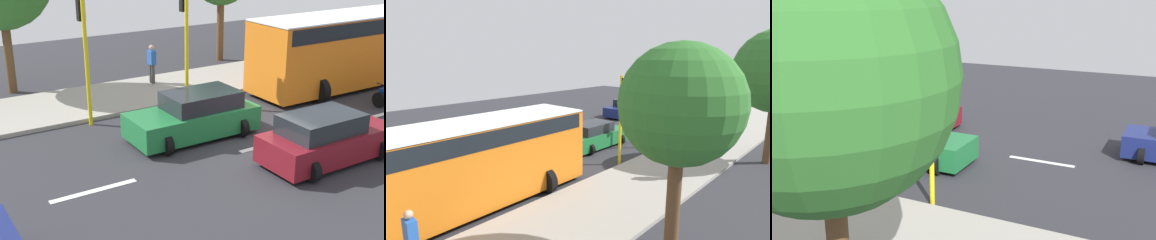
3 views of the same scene
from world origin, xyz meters
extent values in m
cube|color=#2D2D33|center=(0.00, 0.00, -0.05)|extent=(40.00, 60.00, 0.10)
cube|color=#9E998E|center=(7.00, 0.00, 0.07)|extent=(4.00, 60.00, 0.15)
cube|color=white|center=(0.00, 0.00, 0.01)|extent=(0.20, 2.40, 0.01)
cube|color=white|center=(0.00, 6.00, 0.01)|extent=(0.20, 2.40, 0.01)
cube|color=maroon|center=(-1.83, -0.61, 0.56)|extent=(1.75, 4.18, 0.80)
cube|color=#1E2328|center=(-1.83, -0.28, 1.24)|extent=(1.47, 2.34, 0.56)
cylinder|color=black|center=(-1.07, -1.99, 0.32)|extent=(0.64, 0.22, 0.64)
cylinder|color=black|center=(-2.60, -1.99, 0.32)|extent=(0.64, 0.22, 0.64)
cylinder|color=black|center=(-1.07, 0.77, 0.32)|extent=(0.64, 0.22, 0.64)
cylinder|color=black|center=(-2.60, 0.77, 0.32)|extent=(0.64, 0.22, 0.64)
cube|color=#1E7238|center=(1.86, 1.80, 0.56)|extent=(1.84, 4.30, 0.80)
cube|color=#1E2328|center=(1.86, 1.45, 1.24)|extent=(1.54, 2.41, 0.56)
cylinder|color=black|center=(1.05, 3.21, 0.32)|extent=(0.64, 0.22, 0.64)
cylinder|color=black|center=(2.67, 3.21, 0.32)|extent=(0.64, 0.22, 0.64)
cylinder|color=black|center=(1.05, 0.38, 0.32)|extent=(0.64, 0.22, 0.64)
cylinder|color=black|center=(2.67, 0.38, 0.32)|extent=(0.64, 0.22, 0.64)
cube|color=orange|center=(3.42, -7.94, 1.65)|extent=(2.50, 11.00, 2.90)
cube|color=black|center=(3.42, -7.94, 2.75)|extent=(2.52, 10.56, 0.60)
cube|color=white|center=(3.42, -7.94, 3.12)|extent=(2.50, 11.00, 0.08)
cylinder|color=black|center=(2.32, -4.42, 0.50)|extent=(1.00, 0.30, 1.00)
cylinder|color=black|center=(4.52, -4.42, 0.50)|extent=(1.00, 0.30, 1.00)
cylinder|color=black|center=(0.63, -5.94, 0.30)|extent=(0.60, 0.10, 0.60)
cylinder|color=black|center=(0.63, -6.04, 0.90)|extent=(0.55, 0.04, 0.04)
cylinder|color=#3F3F3F|center=(7.72, 0.15, 0.57)|extent=(0.16, 0.16, 0.85)
cylinder|color=#3F3F3F|center=(7.92, 0.15, 0.57)|extent=(0.16, 0.16, 0.85)
cube|color=#2659B2|center=(7.82, 0.15, 1.30)|extent=(0.40, 0.24, 0.60)
sphere|color=tan|center=(7.82, 0.15, 1.73)|extent=(0.22, 0.22, 0.22)
cylinder|color=#1E1E4C|center=(5.72, -9.99, 0.57)|extent=(0.16, 0.16, 0.85)
cylinder|color=#1E1E4C|center=(5.92, -9.99, 0.57)|extent=(0.16, 0.16, 0.85)
cube|color=#2659B2|center=(5.82, -9.99, 1.30)|extent=(0.40, 0.24, 0.60)
sphere|color=tan|center=(5.82, -9.99, 1.73)|extent=(0.22, 0.22, 0.22)
cylinder|color=yellow|center=(4.75, 0.25, 2.25)|extent=(0.14, 0.14, 4.50)
cube|color=black|center=(4.97, 0.25, 4.00)|extent=(0.24, 0.24, 0.76)
sphere|color=#F2A50C|center=(5.09, 0.25, 4.00)|extent=(0.16, 0.16, 0.16)
sphere|color=green|center=(5.09, 0.25, 3.76)|extent=(0.16, 0.16, 0.16)
cylinder|color=yellow|center=(4.75, 4.22, 2.25)|extent=(0.14, 0.14, 4.50)
cube|color=black|center=(4.97, 4.22, 4.00)|extent=(0.24, 0.24, 0.76)
sphere|color=red|center=(5.09, 4.22, 4.24)|extent=(0.16, 0.16, 0.16)
sphere|color=#F2A50C|center=(5.09, 4.22, 4.00)|extent=(0.16, 0.16, 0.16)
sphere|color=green|center=(5.09, 4.22, 3.76)|extent=(0.16, 0.16, 0.16)
cylinder|color=brown|center=(10.29, -5.16, 1.65)|extent=(0.36, 0.36, 3.30)
cylinder|color=brown|center=(10.14, 5.57, 1.63)|extent=(0.36, 0.36, 3.27)
camera|label=1|loc=(-11.68, 10.23, 6.47)|focal=48.43mm
camera|label=2|loc=(13.59, -12.25, 5.58)|focal=29.40mm
camera|label=3|loc=(15.29, 10.37, 5.94)|focal=43.43mm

